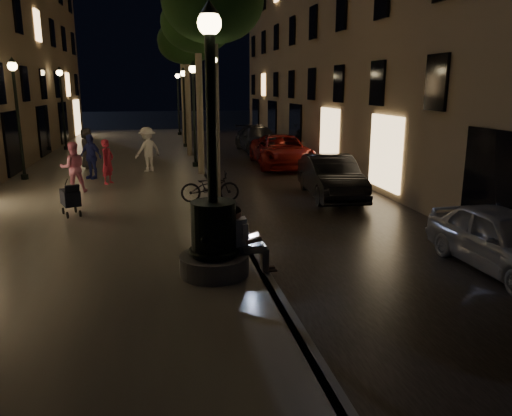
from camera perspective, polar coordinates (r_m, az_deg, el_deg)
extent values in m
plane|color=black|center=(22.91, -5.96, 3.89)|extent=(120.00, 120.00, 0.00)
cube|color=black|center=(23.37, 1.40, 4.18)|extent=(6.00, 45.00, 0.02)
cube|color=slate|center=(22.89, -16.00, 3.68)|extent=(8.00, 45.00, 0.20)
cube|color=#59595B|center=(22.90, -5.97, 4.14)|extent=(0.25, 45.00, 0.20)
cube|color=#7A684C|center=(28.41, 14.94, 20.61)|extent=(8.00, 36.00, 15.00)
cylinder|color=#59595B|center=(10.17, -4.77, -6.43)|extent=(1.40, 1.40, 0.40)
cylinder|color=black|center=(9.93, -4.86, -2.36)|extent=(0.90, 0.90, 1.10)
torus|color=black|center=(10.07, -4.80, -4.83)|extent=(1.04, 1.04, 0.10)
torus|color=black|center=(9.83, -4.90, -0.12)|extent=(0.89, 0.89, 0.09)
cylinder|color=black|center=(9.56, -5.12, 10.11)|extent=(0.20, 0.20, 3.20)
sphere|color=#FFD88C|center=(9.61, -5.35, 20.28)|extent=(0.44, 0.44, 0.44)
cone|color=black|center=(9.64, -5.39, 21.93)|extent=(0.36, 0.36, 0.25)
cube|color=gray|center=(10.14, -1.70, -4.68)|extent=(0.38, 0.25, 0.19)
cube|color=silver|center=(10.02, -2.07, -2.77)|extent=(0.47, 0.27, 0.59)
sphere|color=tan|center=(9.91, -2.27, -0.63)|extent=(0.22, 0.22, 0.22)
sphere|color=black|center=(9.90, -2.33, -0.40)|extent=(0.22, 0.22, 0.22)
cube|color=gray|center=(10.09, -0.20, -4.76)|extent=(0.48, 0.14, 0.15)
cube|color=gray|center=(10.27, -0.40, -4.43)|extent=(0.48, 0.14, 0.15)
cube|color=gray|center=(10.22, 1.07, -5.99)|extent=(0.14, 0.13, 0.49)
cube|color=gray|center=(10.39, 0.85, -5.65)|extent=(0.14, 0.13, 0.49)
cube|color=black|center=(10.32, 1.64, -7.16)|extent=(0.27, 0.10, 0.03)
cube|color=black|center=(10.49, 1.41, -6.80)|extent=(0.27, 0.10, 0.03)
cube|color=black|center=(10.16, -0.19, -4.14)|extent=(0.25, 0.35, 0.02)
cube|color=black|center=(10.09, -1.13, -3.57)|extent=(0.09, 0.35, 0.23)
cube|color=#A8CAF0|center=(10.10, -1.04, -3.57)|extent=(0.07, 0.31, 0.19)
cylinder|color=#6B604C|center=(15.64, -4.70, 9.32)|extent=(0.28, 0.28, 5.00)
ellipsoid|color=black|center=(15.77, -4.98, 22.47)|extent=(3.00, 3.00, 2.40)
cylinder|color=#6B604C|center=(21.60, -6.43, 10.63)|extent=(0.28, 0.28, 5.10)
ellipsoid|color=black|center=(21.71, -6.70, 20.29)|extent=(3.00, 3.00, 2.40)
cylinder|color=#6B604C|center=(27.57, -7.72, 11.05)|extent=(0.28, 0.28, 4.90)
ellipsoid|color=black|center=(27.64, -7.97, 18.41)|extent=(3.00, 3.00, 2.40)
cylinder|color=#6B604C|center=(33.56, -8.26, 11.75)|extent=(0.28, 0.28, 5.20)
ellipsoid|color=black|center=(33.64, -8.48, 18.06)|extent=(3.00, 3.00, 2.40)
cylinder|color=black|center=(15.99, -4.71, 0.71)|extent=(0.28, 0.28, 0.20)
cylinder|color=black|center=(15.66, -4.87, 8.22)|extent=(0.12, 0.12, 4.40)
sphere|color=#FFD88C|center=(15.60, -5.04, 16.47)|extent=(0.36, 0.36, 0.36)
cone|color=black|center=(15.62, -5.06, 17.38)|extent=(0.30, 0.30, 0.22)
cylinder|color=black|center=(23.83, -6.93, 4.97)|extent=(0.28, 0.28, 0.20)
cylinder|color=black|center=(23.60, -7.07, 10.02)|extent=(0.12, 0.12, 4.40)
sphere|color=#FFD88C|center=(23.56, -7.24, 15.48)|extent=(0.36, 0.36, 0.36)
cone|color=black|center=(23.57, -7.26, 16.09)|extent=(0.30, 0.30, 0.22)
cylinder|color=black|center=(31.74, -8.05, 7.12)|extent=(0.28, 0.28, 0.20)
cylinder|color=black|center=(31.57, -8.18, 10.91)|extent=(0.12, 0.12, 4.40)
sphere|color=#FFD88C|center=(31.55, -8.32, 14.99)|extent=(0.36, 0.36, 0.36)
cone|color=black|center=(31.55, -8.34, 15.44)|extent=(0.30, 0.30, 0.22)
cylinder|color=black|center=(39.69, -8.73, 8.41)|extent=(0.28, 0.28, 0.20)
cylinder|color=black|center=(39.56, -8.84, 11.43)|extent=(0.12, 0.12, 4.40)
sphere|color=#FFD88C|center=(39.53, -8.96, 14.69)|extent=(0.36, 0.36, 0.36)
cone|color=black|center=(39.54, -8.98, 15.05)|extent=(0.30, 0.30, 0.22)
cylinder|color=black|center=(22.44, -24.92, 3.25)|extent=(0.28, 0.28, 0.20)
cylinder|color=black|center=(22.20, -25.47, 8.58)|extent=(0.12, 0.12, 4.40)
sphere|color=#FFD88C|center=(22.17, -26.08, 14.36)|extent=(0.36, 0.36, 0.36)
cone|color=black|center=(22.18, -26.15, 15.00)|extent=(0.30, 0.30, 0.22)
cylinder|color=black|center=(32.15, -20.86, 6.44)|extent=(0.28, 0.28, 0.20)
cylinder|color=black|center=(31.98, -21.18, 10.17)|extent=(0.12, 0.12, 4.40)
sphere|color=#FFD88C|center=(31.96, -21.54, 14.19)|extent=(0.36, 0.36, 0.36)
cone|color=black|center=(31.96, -21.58, 14.63)|extent=(0.30, 0.30, 0.22)
cube|color=black|center=(15.51, -20.46, 1.14)|extent=(0.68, 0.85, 0.44)
cube|color=black|center=(15.12, -20.28, 1.99)|extent=(0.43, 0.30, 0.29)
cylinder|color=black|center=(15.29, -20.74, -0.77)|extent=(0.11, 0.20, 0.20)
cylinder|color=black|center=(15.35, -19.45, -0.60)|extent=(0.11, 0.20, 0.20)
cylinder|color=black|center=(15.86, -21.17, -0.31)|extent=(0.11, 0.20, 0.20)
cylinder|color=black|center=(15.92, -19.92, -0.15)|extent=(0.11, 0.20, 0.20)
cylinder|color=black|center=(15.81, -20.87, 2.80)|extent=(0.18, 0.42, 0.27)
imported|color=#9C9DA3|center=(11.97, 26.55, -3.30)|extent=(1.75, 4.09, 1.38)
imported|color=black|center=(17.99, 8.57, 3.52)|extent=(1.97, 4.66, 1.50)
imported|color=maroon|center=(24.91, 2.93, 6.53)|extent=(2.82, 5.67, 1.54)
imported|color=#303135|center=(30.57, 0.26, 7.86)|extent=(2.36, 5.28, 1.51)
imported|color=#B8243C|center=(20.15, -16.61, 5.10)|extent=(0.67, 0.75, 1.72)
imported|color=#D47093|center=(18.86, -20.19, 4.38)|extent=(1.02, 0.89, 1.80)
imported|color=white|center=(22.66, -12.29, 6.56)|extent=(1.45, 1.34, 1.96)
imported|color=navy|center=(21.49, -18.36, 5.60)|extent=(1.12, 0.99, 1.82)
imported|color=#36353B|center=(24.20, -18.74, 6.46)|extent=(0.61, 0.92, 1.86)
imported|color=black|center=(16.36, -5.28, 2.42)|extent=(1.92, 0.73, 1.00)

